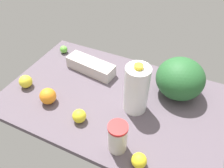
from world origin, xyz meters
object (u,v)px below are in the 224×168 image
Objects in this scene: lime_near_front at (64,49)px; lemon_loose at (79,116)px; milk_jug at (136,89)px; lemon_beside_bowl at (139,160)px; watermelon at (180,79)px; tumbler_cup at (118,137)px; egg_carton at (91,66)px; orange_far_back at (48,96)px; lemon_by_jug at (26,82)px.

lemon_loose reaches higher than lime_near_front.
milk_jug is 33.71cm from lemon_beside_bowl.
milk_jug is at bearing 157.05° from lime_near_front.
watermelon reaches higher than tumbler_cup.
watermelon is at bearing -134.46° from lemon_loose.
egg_carton is at bearing -68.84° from lemon_loose.
lemon_beside_bowl is 0.95× the size of lemon_loose.
lemon_loose is (23.34, -5.83, -4.38)cm from tumbler_cup.
watermelon reaches higher than lemon_beside_bowl.
egg_carton reaches higher than lime_near_front.
watermelon is at bearing -169.01° from egg_carton.
lime_near_front is 62.49cm from lemon_loose.
orange_far_back is at bearing 30.70° from watermelon.
tumbler_cup is at bearing 93.46° from milk_jug.
lemon_loose is at bearing 45.54° from watermelon.
lime_near_front is at bearing -48.37° from lemon_loose.
tumbler_cup reaches higher than orange_far_back.
tumbler_cup is 0.55× the size of milk_jug.
watermelon reaches higher than lemon_loose.
watermelon is 81.60cm from lime_near_front.
lemon_beside_bowl is at bearing 166.80° from orange_far_back.
orange_far_back reaches higher than lemon_by_jug.
tumbler_cup reaches higher than lemon_loose.
lemon_beside_bowl reaches higher than lime_near_front.
lemon_by_jug reaches higher than lemon_beside_bowl.
lemon_loose is at bearing 168.58° from lemon_by_jug.
orange_far_back is 1.70× the size of lime_near_front.
tumbler_cup is 66.31cm from lemon_by_jug.
orange_far_back reaches higher than lime_near_front.
orange_far_back is (7.51, 33.08, 0.64)cm from egg_carton.
egg_carton is (37.62, -42.73, -4.07)cm from tumbler_cup.
lime_near_front is at bearing -36.34° from lemon_beside_bowl.
egg_carton is 4.79× the size of lemon_beside_bowl.
lime_near_front is at bearing -4.63° from watermelon.
egg_carton is 33.93cm from orange_far_back.
lemon_by_jug is at bearing -13.04° from orange_far_back.
lemon_beside_bowl is at bearing 164.81° from lemon_loose.
lemon_loose is at bearing -15.19° from lemon_beside_bowl.
tumbler_cup is at bearing 167.93° from orange_far_back.
watermelon is 54.26cm from egg_carton.
watermelon is at bearing -131.02° from milk_jug.
egg_carton is at bearing -43.35° from lemon_beside_bowl.
lemon_beside_bowl is (4.57, 49.61, -7.74)cm from watermelon.
tumbler_cup reaches higher than lemon_beside_bowl.
egg_carton and lemon_by_jug have the same top height.
milk_jug is 3.22× the size of orange_far_back.
lime_near_front is (27.23, -9.81, -1.19)cm from egg_carton.
milk_jug reaches higher than egg_carton.
lemon_loose is (34.82, -9.46, 0.19)cm from lemon_beside_bowl.
watermelon is 3.72× the size of lemon_loose.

